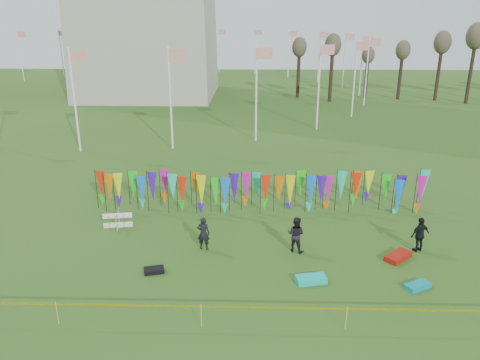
{
  "coord_description": "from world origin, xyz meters",
  "views": [
    {
      "loc": [
        -0.27,
        -15.56,
        10.24
      ],
      "look_at": [
        -0.87,
        6.0,
        2.62
      ],
      "focal_mm": 35.0,
      "sensor_mm": 36.0,
      "label": 1
    }
  ],
  "objects_px": {
    "box_kite": "(118,220)",
    "kite_bag_black": "(154,270)",
    "kite_bag_turquoise": "(311,279)",
    "person_left": "(203,233)",
    "kite_bag_teal": "(418,286)",
    "person_right": "(420,235)",
    "person_mid": "(296,234)",
    "kite_bag_red": "(398,256)"
  },
  "relations": [
    {
      "from": "person_mid",
      "to": "kite_bag_turquoise",
      "type": "distance_m",
      "value": 2.77
    },
    {
      "from": "person_left",
      "to": "kite_bag_black",
      "type": "xyz_separation_m",
      "value": [
        -1.89,
        -2.15,
        -0.7
      ]
    },
    {
      "from": "box_kite",
      "to": "kite_bag_turquoise",
      "type": "xyz_separation_m",
      "value": [
        9.24,
        -4.89,
        -0.29
      ]
    },
    {
      "from": "person_mid",
      "to": "kite_bag_black",
      "type": "xyz_separation_m",
      "value": [
        -6.11,
        -2.07,
        -0.74
      ]
    },
    {
      "from": "kite_bag_turquoise",
      "to": "kite_bag_teal",
      "type": "relative_size",
      "value": 1.19
    },
    {
      "from": "kite_bag_black",
      "to": "kite_bag_teal",
      "type": "bearing_deg",
      "value": -4.88
    },
    {
      "from": "box_kite",
      "to": "kite_bag_red",
      "type": "xyz_separation_m",
      "value": [
        13.32,
        -2.88,
        -0.29
      ]
    },
    {
      "from": "box_kite",
      "to": "kite_bag_black",
      "type": "bearing_deg",
      "value": -57.9
    },
    {
      "from": "person_right",
      "to": "kite_bag_teal",
      "type": "height_order",
      "value": "person_right"
    },
    {
      "from": "person_mid",
      "to": "person_left",
      "type": "bearing_deg",
      "value": 25.0
    },
    {
      "from": "person_right",
      "to": "kite_bag_turquoise",
      "type": "height_order",
      "value": "person_right"
    },
    {
      "from": "person_left",
      "to": "kite_bag_teal",
      "type": "xyz_separation_m",
      "value": [
        8.82,
        -3.06,
        -0.7
      ]
    },
    {
      "from": "kite_bag_black",
      "to": "person_mid",
      "type": "bearing_deg",
      "value": 18.74
    },
    {
      "from": "person_right",
      "to": "kite_bag_black",
      "type": "relative_size",
      "value": 2.01
    },
    {
      "from": "person_right",
      "to": "kite_bag_black",
      "type": "bearing_deg",
      "value": -13.81
    },
    {
      "from": "kite_bag_turquoise",
      "to": "kite_bag_teal",
      "type": "xyz_separation_m",
      "value": [
        4.18,
        -0.34,
        -0.02
      ]
    },
    {
      "from": "kite_bag_red",
      "to": "kite_bag_teal",
      "type": "relative_size",
      "value": 1.31
    },
    {
      "from": "person_left",
      "to": "person_mid",
      "type": "relative_size",
      "value": 0.95
    },
    {
      "from": "box_kite",
      "to": "kite_bag_red",
      "type": "distance_m",
      "value": 13.63
    },
    {
      "from": "kite_bag_turquoise",
      "to": "kite_bag_black",
      "type": "bearing_deg",
      "value": 174.96
    },
    {
      "from": "kite_bag_black",
      "to": "kite_bag_turquoise",
      "type": "bearing_deg",
      "value": -5.04
    },
    {
      "from": "box_kite",
      "to": "kite_bag_turquoise",
      "type": "height_order",
      "value": "box_kite"
    },
    {
      "from": "person_mid",
      "to": "person_right",
      "type": "bearing_deg",
      "value": -152.51
    },
    {
      "from": "box_kite",
      "to": "kite_bag_turquoise",
      "type": "relative_size",
      "value": 0.67
    },
    {
      "from": "person_left",
      "to": "kite_bag_turquoise",
      "type": "distance_m",
      "value": 5.42
    },
    {
      "from": "kite_bag_turquoise",
      "to": "kite_bag_black",
      "type": "height_order",
      "value": "kite_bag_turquoise"
    },
    {
      "from": "kite_bag_red",
      "to": "kite_bag_teal",
      "type": "height_order",
      "value": "kite_bag_red"
    },
    {
      "from": "person_right",
      "to": "kite_bag_black",
      "type": "height_order",
      "value": "person_right"
    },
    {
      "from": "person_mid",
      "to": "person_right",
      "type": "distance_m",
      "value": 5.65
    },
    {
      "from": "kite_bag_red",
      "to": "kite_bag_black",
      "type": "distance_m",
      "value": 10.71
    },
    {
      "from": "kite_bag_turquoise",
      "to": "kite_bag_black",
      "type": "relative_size",
      "value": 1.47
    },
    {
      "from": "person_mid",
      "to": "person_right",
      "type": "height_order",
      "value": "person_mid"
    },
    {
      "from": "box_kite",
      "to": "kite_bag_black",
      "type": "xyz_separation_m",
      "value": [
        2.71,
        -4.32,
        -0.31
      ]
    },
    {
      "from": "person_left",
      "to": "kite_bag_turquoise",
      "type": "relative_size",
      "value": 1.31
    },
    {
      "from": "kite_bag_red",
      "to": "kite_bag_turquoise",
      "type": "bearing_deg",
      "value": -153.74
    },
    {
      "from": "box_kite",
      "to": "kite_bag_black",
      "type": "distance_m",
      "value": 5.11
    },
    {
      "from": "box_kite",
      "to": "kite_bag_black",
      "type": "relative_size",
      "value": 0.99
    },
    {
      "from": "kite_bag_turquoise",
      "to": "kite_bag_black",
      "type": "xyz_separation_m",
      "value": [
        -6.53,
        0.58,
        -0.03
      ]
    },
    {
      "from": "kite_bag_teal",
      "to": "kite_bag_black",
      "type": "bearing_deg",
      "value": 175.12
    },
    {
      "from": "person_right",
      "to": "kite_bag_red",
      "type": "distance_m",
      "value": 1.55
    },
    {
      "from": "box_kite",
      "to": "person_left",
      "type": "height_order",
      "value": "person_left"
    },
    {
      "from": "person_left",
      "to": "person_right",
      "type": "height_order",
      "value": "person_right"
    }
  ]
}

